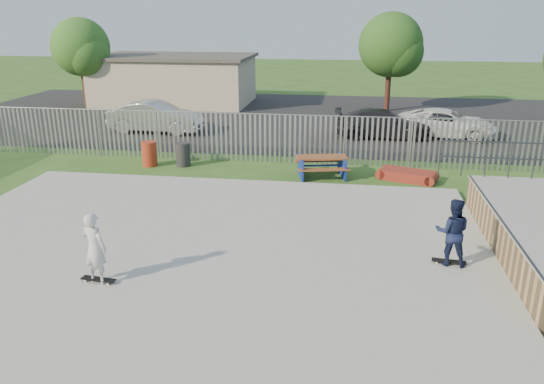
# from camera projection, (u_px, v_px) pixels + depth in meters

# --- Properties ---
(ground) EXTENTS (120.00, 120.00, 0.00)m
(ground) POSITION_uv_depth(u_px,v_px,m) (195.00, 254.00, 13.55)
(ground) COLOR #34561D
(ground) RESTS_ON ground
(concrete_slab) EXTENTS (15.00, 12.00, 0.15)m
(concrete_slab) POSITION_uv_depth(u_px,v_px,m) (195.00, 252.00, 13.53)
(concrete_slab) COLOR #A1A19C
(concrete_slab) RESTS_ON ground
(fence) EXTENTS (26.04, 16.02, 2.00)m
(fence) POSITION_uv_depth(u_px,v_px,m) (262.00, 169.00, 17.39)
(fence) COLOR gray
(fence) RESTS_ON ground
(picnic_table) EXTENTS (2.16, 1.90, 0.79)m
(picnic_table) POSITION_uv_depth(u_px,v_px,m) (321.00, 166.00, 19.85)
(picnic_table) COLOR brown
(picnic_table) RESTS_ON ground
(funbox) EXTENTS (2.00, 1.46, 0.36)m
(funbox) POSITION_uv_depth(u_px,v_px,m) (407.00, 175.00, 19.53)
(funbox) COLOR maroon
(funbox) RESTS_ON ground
(trash_bin_red) EXTENTS (0.59, 0.59, 0.99)m
(trash_bin_red) POSITION_uv_depth(u_px,v_px,m) (149.00, 154.00, 21.24)
(trash_bin_red) COLOR #9B2D17
(trash_bin_red) RESTS_ON ground
(trash_bin_grey) EXTENTS (0.57, 0.57, 0.95)m
(trash_bin_grey) POSITION_uv_depth(u_px,v_px,m) (183.00, 154.00, 21.24)
(trash_bin_grey) COLOR #27282A
(trash_bin_grey) RESTS_ON ground
(parking_lot) EXTENTS (40.00, 18.00, 0.02)m
(parking_lot) POSITION_uv_depth(u_px,v_px,m) (285.00, 117.00, 31.35)
(parking_lot) COLOR black
(parking_lot) RESTS_ON ground
(car_silver) EXTENTS (4.84, 1.84, 1.58)m
(car_silver) POSITION_uv_depth(u_px,v_px,m) (156.00, 117.00, 27.09)
(car_silver) COLOR silver
(car_silver) RESTS_ON parking_lot
(car_dark) EXTENTS (4.80, 2.11, 1.37)m
(car_dark) POSITION_uv_depth(u_px,v_px,m) (383.00, 124.00, 25.97)
(car_dark) COLOR black
(car_dark) RESTS_ON parking_lot
(car_white) EXTENTS (5.22, 3.22, 1.35)m
(car_white) POSITION_uv_depth(u_px,v_px,m) (446.00, 123.00, 26.11)
(car_white) COLOR white
(car_white) RESTS_ON parking_lot
(building) EXTENTS (10.40, 6.40, 3.20)m
(building) POSITION_uv_depth(u_px,v_px,m) (175.00, 79.00, 35.68)
(building) COLOR #C1B295
(building) RESTS_ON ground
(tree_left) EXTENTS (3.65, 3.65, 5.63)m
(tree_left) POSITION_uv_depth(u_px,v_px,m) (81.00, 47.00, 33.56)
(tree_left) COLOR #422C1A
(tree_left) RESTS_ON ground
(tree_mid) EXTENTS (3.86, 3.86, 5.95)m
(tree_mid) POSITION_uv_depth(u_px,v_px,m) (391.00, 45.00, 32.02)
(tree_mid) COLOR #43241A
(tree_mid) RESTS_ON ground
(skateboard_a) EXTENTS (0.82, 0.29, 0.08)m
(skateboard_a) POSITION_uv_depth(u_px,v_px,m) (449.00, 262.00, 12.71)
(skateboard_a) COLOR black
(skateboard_a) RESTS_ON concrete_slab
(skateboard_b) EXTENTS (0.82, 0.29, 0.08)m
(skateboard_b) POSITION_uv_depth(u_px,v_px,m) (98.00, 280.00, 11.85)
(skateboard_b) COLOR black
(skateboard_b) RESTS_ON concrete_slab
(skater_navy) EXTENTS (0.87, 0.71, 1.65)m
(skater_navy) POSITION_uv_depth(u_px,v_px,m) (452.00, 232.00, 12.46)
(skater_navy) COLOR #121939
(skater_navy) RESTS_ON concrete_slab
(skater_white) EXTENTS (0.69, 0.55, 1.65)m
(skater_white) POSITION_uv_depth(u_px,v_px,m) (95.00, 248.00, 11.60)
(skater_white) COLOR silver
(skater_white) RESTS_ON concrete_slab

